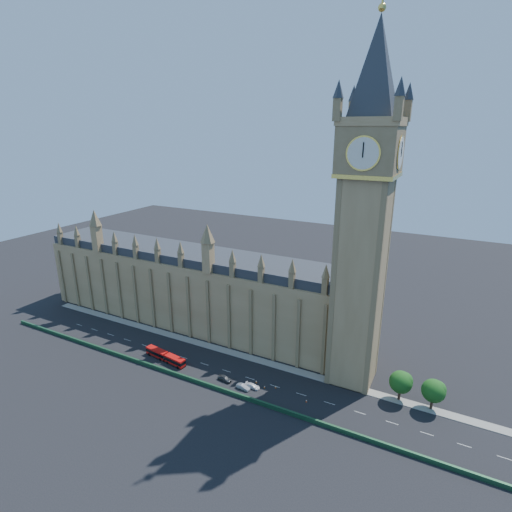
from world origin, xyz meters
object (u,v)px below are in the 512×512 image
at_px(red_bus, 165,356).
at_px(car_silver, 243,387).
at_px(car_white, 253,386).
at_px(car_grey, 225,378).

height_order(red_bus, car_silver, red_bus).
height_order(car_silver, car_white, car_silver).
height_order(red_bus, car_grey, red_bus).
bearing_deg(car_silver, red_bus, 92.57).
bearing_deg(car_white, car_grey, 94.42).
bearing_deg(car_grey, car_white, -77.90).
xyz_separation_m(red_bus, car_silver, (28.65, -1.40, -0.73)).
bearing_deg(red_bus, car_grey, 6.48).
bearing_deg(car_white, car_silver, 127.53).
relative_size(red_bus, car_white, 3.71).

